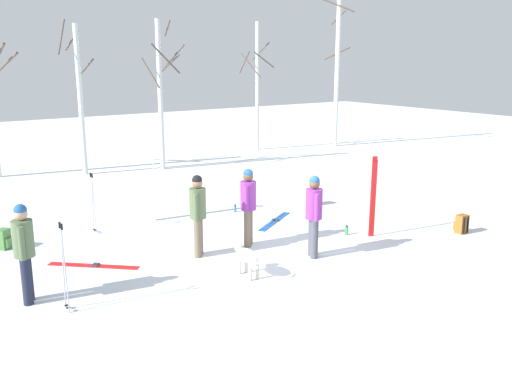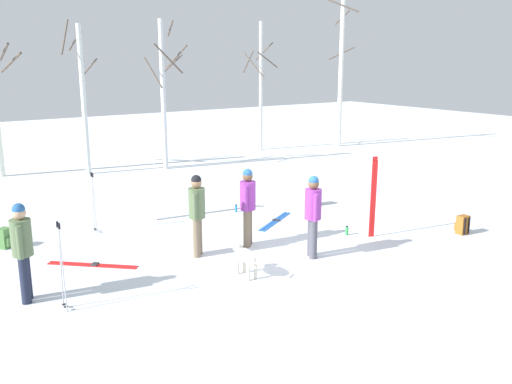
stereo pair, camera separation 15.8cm
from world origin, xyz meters
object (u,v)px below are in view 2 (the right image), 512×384
Objects in this scene: person_0 at (197,210)px; birch_tree_4 at (341,70)px; ski_poles_1 at (94,201)px; backpack_2 at (462,225)px; person_1 at (22,246)px; backpack_0 at (313,198)px; backpack_1 at (5,238)px; water_bottle_0 at (347,231)px; ski_pair_lying_0 at (93,265)px; ski_pair_lying_1 at (275,221)px; ski_pair_planted_0 at (373,197)px; dog at (245,256)px; ski_pair_planted_1 at (155,181)px; birch_tree_2 at (164,91)px; person_3 at (248,202)px; birch_tree_1 at (83,97)px; birch_tree_3 at (261,84)px; water_bottle_1 at (236,208)px; person_2 at (313,211)px; ski_poles_0 at (62,264)px.

person_0 is 0.26× the size of birch_tree_4.
backpack_2 is (7.06, -4.93, -0.55)m from ski_poles_1.
person_1 is 3.90× the size of backpack_0.
backpack_1 is 7.60m from water_bottle_0.
ski_pair_lying_0 and ski_pair_lying_1 have the same top height.
ski_poles_1 is at bearing 142.92° from ski_pair_planted_0.
dog is 4.51m from ski_pair_planted_1.
water_bottle_0 is (-0.39, 0.41, -0.83)m from ski_pair_planted_0.
ski_poles_1 is 15.39m from birch_tree_4.
ski_pair_planted_1 is 1.37× the size of ski_pair_lying_0.
person_3 is at bearing -104.33° from birch_tree_2.
birch_tree_1 is (2.04, 6.84, 1.92)m from ski_poles_1.
person_0 is 6.26m from backpack_2.
backpack_1 reaches higher than water_bottle_0.
birch_tree_3 is at bearing 49.96° from person_0.
birch_tree_3 is (8.84, 10.52, 1.88)m from person_0.
backpack_0 is 7.64m from birch_tree_2.
birch_tree_1 is at bearing 86.97° from dog.
birch_tree_2 is at bearing 42.26° from backpack_1.
birch_tree_4 is (12.41, 9.33, 2.47)m from person_0.
person_1 is 1.08× the size of ski_pair_lying_1.
dog reaches higher than backpack_0.
water_bottle_1 is (-1.46, 3.53, -0.83)m from ski_pair_planted_0.
ski_pair_lying_1 is (2.38, -1.89, -1.00)m from ski_pair_planted_1.
person_2 is at bearing -52.80° from ski_poles_1.
ski_poles_1 is at bearing 69.85° from ski_pair_lying_0.
person_3 is 9.81m from birch_tree_1.
water_bottle_1 is at bearing 24.96° from person_1.
dog is 0.13× the size of birch_tree_4.
backpack_1 is 0.08× the size of birch_tree_3.
ski_pair_lying_1 is at bearing -38.52° from ski_pair_planted_1.
birch_tree_4 is at bearing 31.39° from person_1.
birch_tree_2 is (-0.02, 9.61, 2.73)m from water_bottle_0.
dog is at bearing -167.12° from water_bottle_0.
ski_poles_0 reaches higher than ski_pair_lying_1.
ski_poles_0 is 3.40× the size of backpack_2.
birch_tree_3 reaches higher than backpack_0.
backpack_0 is 0.08× the size of birch_tree_1.
birch_tree_2 is 0.97× the size of birch_tree_3.
person_3 is at bearing -125.81° from birch_tree_3.
birch_tree_2 is at bearing 80.82° from water_bottle_1.
ski_poles_0 is 16.72m from birch_tree_3.
ski_pair_planted_1 is at bearing 7.66° from ski_poles_1.
backpack_0 reaches higher than water_bottle_1.
water_bottle_0 is at bearing -75.25° from birch_tree_1.
birch_tree_3 reaches higher than ski_pair_planted_0.
water_bottle_1 is 7.83m from birch_tree_1.
dog is 15.00m from birch_tree_3.
person_2 is 1.19× the size of ski_poles_1.
backpack_0 reaches higher than ski_pair_lying_0.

